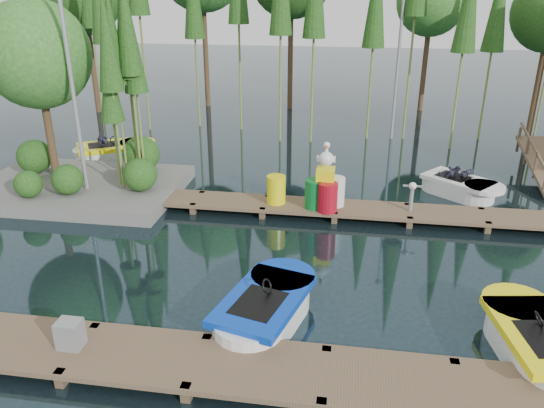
# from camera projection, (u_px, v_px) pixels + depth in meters

# --- Properties ---
(ground_plane) EXTENTS (90.00, 90.00, 0.00)m
(ground_plane) POSITION_uv_depth(u_px,v_px,m) (249.00, 251.00, 13.16)
(ground_plane) COLOR #1D3037
(near_dock) EXTENTS (18.00, 1.50, 0.50)m
(near_dock) POSITION_uv_depth(u_px,v_px,m) (197.00, 362.00, 8.97)
(near_dock) COLOR brown
(near_dock) RESTS_ON ground
(far_dock) EXTENTS (15.00, 1.20, 0.50)m
(far_dock) POSITION_uv_depth(u_px,v_px,m) (300.00, 206.00, 15.20)
(far_dock) COLOR brown
(far_dock) RESTS_ON ground
(island) EXTENTS (6.20, 4.20, 6.75)m
(island) POSITION_uv_depth(u_px,v_px,m) (62.00, 90.00, 15.82)
(island) COLOR slate
(island) RESTS_ON ground
(lamp_island) EXTENTS (0.30, 0.30, 7.25)m
(lamp_island) POSITION_uv_depth(u_px,v_px,m) (68.00, 57.00, 14.56)
(lamp_island) COLOR gray
(lamp_island) RESTS_ON ground
(lamp_rear) EXTENTS (0.30, 0.30, 7.25)m
(lamp_rear) POSITION_uv_depth(u_px,v_px,m) (400.00, 34.00, 20.94)
(lamp_rear) COLOR gray
(lamp_rear) RESTS_ON ground
(boat_blue) EXTENTS (2.05, 3.20, 1.00)m
(boat_blue) POSITION_uv_depth(u_px,v_px,m) (265.00, 310.00, 10.31)
(boat_blue) COLOR white
(boat_blue) RESTS_ON ground
(boat_yellow_near) EXTENTS (1.74, 3.05, 0.97)m
(boat_yellow_near) POSITION_uv_depth(u_px,v_px,m) (536.00, 344.00, 9.35)
(boat_yellow_near) COLOR white
(boat_yellow_near) RESTS_ON ground
(boat_yellow_far) EXTENTS (3.26, 2.66, 1.50)m
(boat_yellow_far) POSITION_uv_depth(u_px,v_px,m) (112.00, 152.00, 19.71)
(boat_yellow_far) COLOR white
(boat_yellow_far) RESTS_ON ground
(boat_white_far) EXTENTS (2.78, 2.59, 1.24)m
(boat_white_far) POSITION_uv_depth(u_px,v_px,m) (459.00, 187.00, 16.52)
(boat_white_far) COLOR white
(boat_white_far) RESTS_ON ground
(utility_cabinet) EXTENTS (0.42, 0.35, 0.51)m
(utility_cabinet) POSITION_uv_depth(u_px,v_px,m) (70.00, 334.00, 9.17)
(utility_cabinet) COLOR gray
(utility_cabinet) RESTS_ON near_dock
(yellow_barrel) EXTENTS (0.54, 0.54, 0.81)m
(yellow_barrel) POSITION_uv_depth(u_px,v_px,m) (276.00, 189.00, 15.12)
(yellow_barrel) COLOR yellow
(yellow_barrel) RESTS_ON far_dock
(drum_cluster) EXTENTS (1.10, 1.01, 1.90)m
(drum_cluster) POSITION_uv_depth(u_px,v_px,m) (326.00, 189.00, 14.72)
(drum_cluster) COLOR #0B6626
(drum_cluster) RESTS_ON far_dock
(seagull_post) EXTENTS (0.52, 0.28, 0.84)m
(seagull_post) POSITION_uv_depth(u_px,v_px,m) (412.00, 192.00, 14.51)
(seagull_post) COLOR gray
(seagull_post) RESTS_ON far_dock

